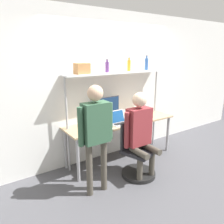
# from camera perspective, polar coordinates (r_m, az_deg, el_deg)

# --- Properties ---
(ground_plane) EXTENTS (12.00, 12.00, 0.00)m
(ground_plane) POSITION_cam_1_polar(r_m,az_deg,el_deg) (4.08, 5.08, -13.69)
(ground_plane) COLOR #4C4C51
(wall_back) EXTENTS (8.00, 0.06, 2.70)m
(wall_back) POSITION_cam_1_polar(r_m,az_deg,el_deg) (4.15, -0.27, 6.67)
(wall_back) COLOR white
(wall_back) RESTS_ON ground_plane
(desk) EXTENTS (2.13, 0.61, 0.76)m
(desk) POSITION_cam_1_polar(r_m,az_deg,el_deg) (4.04, 2.39, -3.35)
(desk) COLOR tan
(desk) RESTS_ON ground_plane
(shelf_unit) EXTENTS (2.02, 0.30, 1.64)m
(shelf_unit) POSITION_cam_1_polar(r_m,az_deg,el_deg) (3.98, 1.28, 7.74)
(shelf_unit) COLOR white
(shelf_unit) RESTS_ON ground_plane
(monitor) EXTENTS (0.55, 0.19, 0.44)m
(monitor) POSITION_cam_1_polar(r_m,az_deg,el_deg) (3.95, -1.49, 1.06)
(monitor) COLOR #333338
(monitor) RESTS_ON desk
(laptop) EXTENTS (0.30, 0.23, 0.23)m
(laptop) POSITION_cam_1_polar(r_m,az_deg,el_deg) (3.86, 1.70, -2.06)
(laptop) COLOR silver
(laptop) RESTS_ON desk
(cell_phone) EXTENTS (0.07, 0.15, 0.01)m
(cell_phone) POSITION_cam_1_polar(r_m,az_deg,el_deg) (3.96, 5.34, -2.56)
(cell_phone) COLOR black
(cell_phone) RESTS_ON desk
(office_chair) EXTENTS (0.58, 0.58, 0.91)m
(office_chair) POSITION_cam_1_polar(r_m,az_deg,el_deg) (3.69, 6.49, -12.17)
(office_chair) COLOR black
(office_chair) RESTS_ON ground_plane
(person_seated) EXTENTS (0.56, 0.47, 1.39)m
(person_seated) POSITION_cam_1_polar(r_m,az_deg,el_deg) (3.45, 7.38, -4.35)
(person_seated) COLOR #4C473D
(person_seated) RESTS_ON ground_plane
(person_standing) EXTENTS (0.53, 0.21, 1.58)m
(person_standing) POSITION_cam_1_polar(r_m,az_deg,el_deg) (2.96, -4.22, -4.08)
(person_standing) COLOR #4C473D
(person_standing) RESTS_ON ground_plane
(bottle_purple) EXTENTS (0.07, 0.07, 0.23)m
(bottle_purple) POSITION_cam_1_polar(r_m,az_deg,el_deg) (3.83, -1.28, 11.71)
(bottle_purple) COLOR #593372
(bottle_purple) RESTS_ON shelf_unit
(bottle_blue) EXTENTS (0.07, 0.07, 0.28)m
(bottle_blue) POSITION_cam_1_polar(r_m,az_deg,el_deg) (4.39, 8.98, 12.31)
(bottle_blue) COLOR #335999
(bottle_blue) RESTS_ON shelf_unit
(bottle_amber) EXTENTS (0.07, 0.07, 0.25)m
(bottle_amber) POSITION_cam_1_polar(r_m,az_deg,el_deg) (4.11, 4.46, 12.05)
(bottle_amber) COLOR gold
(bottle_amber) RESTS_ON shelf_unit
(storage_box) EXTENTS (0.23, 0.18, 0.17)m
(storage_box) POSITION_cam_1_polar(r_m,az_deg,el_deg) (3.60, -7.84, 11.17)
(storage_box) COLOR #B27A47
(storage_box) RESTS_ON shelf_unit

